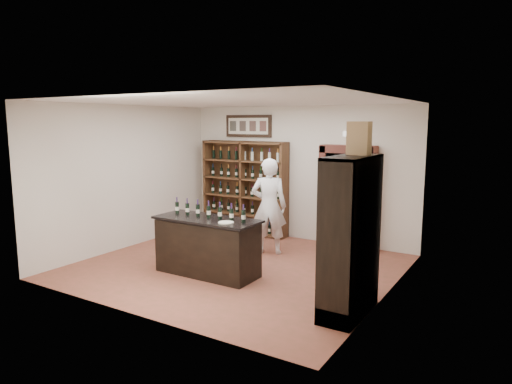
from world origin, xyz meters
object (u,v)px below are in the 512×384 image
tasting_counter (207,247)px  side_cabinet (352,261)px  shopkeeper (269,206)px  wine_shelf (245,187)px  wine_crate (359,138)px  counter_bottle_0 (177,208)px

tasting_counter → side_cabinet: bearing=-6.3°
shopkeeper → wine_shelf: bearing=-65.4°
side_cabinet → shopkeeper: 3.15m
wine_shelf → wine_crate: size_ratio=4.88×
side_cabinet → wine_crate: 1.68m
side_cabinet → shopkeeper: bearing=141.1°
counter_bottle_0 → side_cabinet: 3.48m
wine_shelf → counter_bottle_0: size_ratio=7.33×
tasting_counter → shopkeeper: size_ratio=0.97×
wine_shelf → wine_crate: wine_crate is taller
counter_bottle_0 → shopkeeper: 1.91m
tasting_counter → counter_bottle_0: 0.95m
tasting_counter → side_cabinet: 2.75m
shopkeeper → wine_crate: bearing=120.3°
tasting_counter → counter_bottle_0: (-0.72, 0.05, 0.61)m
side_cabinet → wine_crate: wine_crate is taller
side_cabinet → shopkeeper: side_cabinet is taller
wine_crate → side_cabinet: bearing=-75.2°
tasting_counter → wine_crate: bearing=-2.9°
wine_shelf → counter_bottle_0: (0.38, -2.88, 0.01)m
counter_bottle_0 → tasting_counter: bearing=-4.3°
wine_shelf → wine_crate: 5.07m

